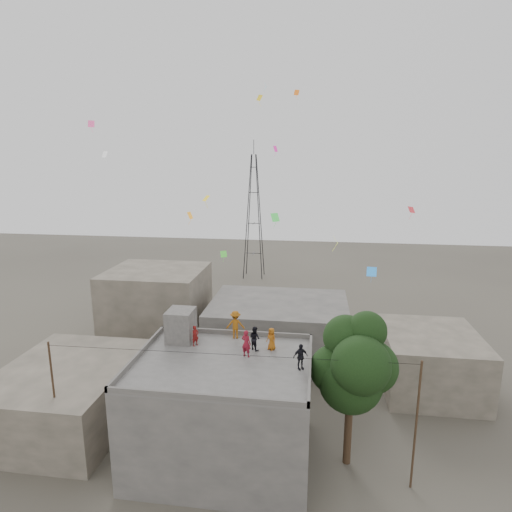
{
  "coord_description": "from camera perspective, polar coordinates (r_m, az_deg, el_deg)",
  "views": [
    {
      "loc": [
        4.99,
        -21.72,
        17.26
      ],
      "look_at": [
        1.49,
        3.18,
        11.58
      ],
      "focal_mm": 30.0,
      "sensor_mm": 36.0,
      "label": 1
    }
  ],
  "objects": [
    {
      "name": "person_red_adult",
      "position": [
        25.16,
        -1.32,
        -11.57
      ],
      "size": [
        0.69,
        0.57,
        1.61
      ],
      "primitive_type": "imported",
      "rotation": [
        0.0,
        0.0,
        2.79
      ],
      "color": "maroon",
      "rests_on": "main_building"
    },
    {
      "name": "person_orange_child",
      "position": [
        26.07,
        2.08,
        -10.98
      ],
      "size": [
        0.79,
        0.75,
        1.36
      ],
      "primitive_type": "imported",
      "rotation": [
        0.0,
        0.0,
        -0.65
      ],
      "color": "#A95A13",
      "rests_on": "main_building"
    },
    {
      "name": "neighbor_west",
      "position": [
        32.42,
        -23.78,
        -16.52
      ],
      "size": [
        8.0,
        10.0,
        4.0
      ],
      "primitive_type": "cube",
      "color": "#575044",
      "rests_on": "ground"
    },
    {
      "name": "parapet",
      "position": [
        24.85,
        -4.55,
        -13.61
      ],
      "size": [
        10.0,
        8.0,
        0.3
      ],
      "color": "#524F4C",
      "rests_on": "main_building"
    },
    {
      "name": "person_red_child",
      "position": [
        26.85,
        -8.09,
        -10.48
      ],
      "size": [
        0.53,
        0.55,
        1.27
      ],
      "primitive_type": "imported",
      "rotation": [
        0.0,
        0.0,
        0.88
      ],
      "color": "maroon",
      "rests_on": "main_building"
    },
    {
      "name": "neighbor_north",
      "position": [
        38.76,
        3.02,
        -9.67
      ],
      "size": [
        12.0,
        9.0,
        5.0
      ],
      "primitive_type": "cube",
      "color": "#524F4C",
      "rests_on": "ground"
    },
    {
      "name": "ground",
      "position": [
        28.19,
        -4.31,
        -25.07
      ],
      "size": [
        140.0,
        140.0,
        0.0
      ],
      "primitive_type": "plane",
      "color": "#454038",
      "rests_on": "ground"
    },
    {
      "name": "stair_head_box",
      "position": [
        27.6,
        -9.98,
        -9.08
      ],
      "size": [
        1.6,
        1.8,
        2.0
      ],
      "primitive_type": "cube",
      "color": "#524F4C",
      "rests_on": "main_building"
    },
    {
      "name": "person_dark_adult",
      "position": [
        23.92,
        5.94,
        -13.21
      ],
      "size": [
        0.92,
        0.71,
        1.45
      ],
      "primitive_type": "imported",
      "rotation": [
        0.0,
        0.0,
        0.49
      ],
      "color": "black",
      "rests_on": "main_building"
    },
    {
      "name": "utility_line",
      "position": [
        24.89,
        -3.91,
        -19.97
      ],
      "size": [
        20.12,
        0.62,
        7.4
      ],
      "color": "black",
      "rests_on": "ground"
    },
    {
      "name": "person_orange_adult",
      "position": [
        27.56,
        -2.76,
        -9.12
      ],
      "size": [
        1.25,
        0.81,
        1.82
      ],
      "primitive_type": "imported",
      "rotation": [
        0.0,
        0.0,
        -3.02
      ],
      "color": "#9C5611",
      "rests_on": "main_building"
    },
    {
      "name": "neighbor_northwest",
      "position": [
        42.85,
        -13.02,
        -6.34
      ],
      "size": [
        9.0,
        8.0,
        7.0
      ],
      "primitive_type": "cube",
      "color": "#575044",
      "rests_on": "ground"
    },
    {
      "name": "transmission_tower",
      "position": [
        62.9,
        -0.29,
        5.25
      ],
      "size": [
        2.97,
        2.97,
        20.01
      ],
      "color": "black",
      "rests_on": "ground"
    },
    {
      "name": "person_dark_child",
      "position": [
        26.03,
        -0.18,
        -10.9
      ],
      "size": [
        0.89,
        0.87,
        1.45
      ],
      "primitive_type": "imported",
      "rotation": [
        0.0,
        0.0,
        2.45
      ],
      "color": "black",
      "rests_on": "main_building"
    },
    {
      "name": "main_building",
      "position": [
        26.43,
        -4.42,
        -19.84
      ],
      "size": [
        10.0,
        8.0,
        6.1
      ],
      "color": "#524F4C",
      "rests_on": "ground"
    },
    {
      "name": "neighbor_east",
      "position": [
        36.25,
        22.17,
        -12.82
      ],
      "size": [
        7.0,
        8.0,
        4.4
      ],
      "primitive_type": "cube",
      "color": "#575044",
      "rests_on": "ground"
    },
    {
      "name": "kites",
      "position": [
        29.34,
        -0.09,
        9.43
      ],
      "size": [
        22.86,
        11.62,
        12.96
      ],
      "color": "orange",
      "rests_on": "ground"
    },
    {
      "name": "tree",
      "position": [
        25.06,
        12.98,
        -14.06
      ],
      "size": [
        4.9,
        4.6,
        9.1
      ],
      "color": "black",
      "rests_on": "ground"
    }
  ]
}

